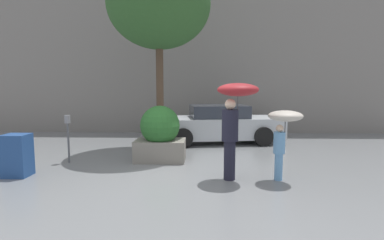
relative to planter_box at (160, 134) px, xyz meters
name	(u,v)px	position (x,y,z in m)	size (l,w,h in m)	color
ground_plane	(166,179)	(0.32, -1.55, -0.69)	(40.00, 40.00, 0.00)	slate
building_facade	(184,60)	(0.32, 4.95, 2.31)	(18.00, 0.30, 6.00)	gray
planter_box	(160,134)	(0.00, 0.00, 0.00)	(1.27, 1.01, 1.42)	gray
person_adult	(235,109)	(1.72, -1.54, 0.76)	(0.83, 0.83, 1.97)	#1E1E2D
person_child	(284,126)	(2.69, -1.59, 0.43)	(0.68, 0.68, 1.43)	#669ED1
parked_car_near	(219,125)	(1.65, 2.74, -0.09)	(4.39, 2.38, 1.27)	#B7BCC1
street_tree	(159,5)	(-0.16, 1.23, 3.52)	(2.95, 2.95, 5.48)	brown
parking_meter	(68,128)	(-2.26, -0.27, 0.18)	(0.14, 0.14, 1.20)	#595B60
newspaper_box	(17,155)	(-2.84, -1.45, -0.24)	(0.50, 0.44, 0.90)	navy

